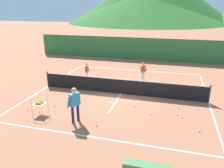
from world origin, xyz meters
TOP-DOWN VIEW (x-y plane):
  - ground_plane at (0.00, 0.00)m, footprint 120.00×120.00m
  - line_baseline_near at (0.00, -5.06)m, footprint 10.19×0.08m
  - line_baseline_far at (0.00, 5.55)m, footprint 10.19×0.08m
  - line_sideline_west at (-5.09, 0.00)m, footprint 0.08×10.61m
  - line_sideline_east at (5.09, 0.00)m, footprint 0.08×10.61m
  - line_service_center at (0.00, 0.00)m, footprint 0.08×5.49m
  - tennis_net at (0.00, 0.00)m, footprint 10.20×0.08m
  - instructor at (-1.23, -4.01)m, footprint 0.51×0.84m
  - student_0 at (-3.08, 2.13)m, footprint 0.24×0.51m
  - student_1 at (0.93, 2.94)m, footprint 0.42×0.72m
  - ball_cart at (-3.29, -3.74)m, footprint 0.58×0.58m
  - tennis_ball_0 at (-1.82, -1.55)m, footprint 0.07×0.07m
  - tennis_ball_1 at (4.30, -3.45)m, footprint 0.07×0.07m
  - tennis_ball_2 at (3.60, -2.31)m, footprint 0.07×0.07m
  - tennis_ball_3 at (3.37, -2.06)m, footprint 0.07×0.07m
  - tennis_ball_4 at (3.47, -1.30)m, footprint 0.07×0.07m
  - tennis_ball_5 at (-4.13, -3.60)m, footprint 0.07×0.07m
  - tennis_ball_6 at (2.14, -2.36)m, footprint 0.07×0.07m
  - tennis_ball_7 at (-0.14, -4.16)m, footprint 0.07×0.07m
  - tennis_ball_8 at (1.16, -1.69)m, footprint 0.07×0.07m
  - tennis_ball_9 at (-3.07, -2.76)m, footprint 0.07×0.07m
  - tennis_ball_10 at (-2.33, -2.71)m, footprint 0.07×0.07m
  - windscreen_fence at (0.00, 9.70)m, footprint 22.42×0.08m
  - hill_0 at (-7.10, 65.48)m, footprint 51.04×51.04m

SIDE VIEW (x-z plane):
  - ground_plane at x=0.00m, z-range 0.00..0.00m
  - line_baseline_near at x=0.00m, z-range 0.00..0.01m
  - line_baseline_far at x=0.00m, z-range 0.00..0.01m
  - line_sideline_west at x=-5.09m, z-range 0.00..0.01m
  - line_sideline_east at x=5.09m, z-range 0.00..0.01m
  - line_service_center at x=0.00m, z-range 0.00..0.01m
  - tennis_ball_0 at x=-1.82m, z-range 0.00..0.07m
  - tennis_ball_1 at x=4.30m, z-range 0.00..0.07m
  - tennis_ball_2 at x=3.60m, z-range 0.00..0.07m
  - tennis_ball_3 at x=3.37m, z-range 0.00..0.07m
  - tennis_ball_4 at x=3.47m, z-range 0.00..0.07m
  - tennis_ball_5 at x=-4.13m, z-range 0.00..0.07m
  - tennis_ball_6 at x=2.14m, z-range 0.00..0.07m
  - tennis_ball_7 at x=-0.14m, z-range 0.00..0.07m
  - tennis_ball_8 at x=1.16m, z-range 0.00..0.07m
  - tennis_ball_9 at x=-3.07m, z-range 0.00..0.07m
  - tennis_ball_10 at x=-2.33m, z-range 0.00..0.07m
  - tennis_net at x=0.00m, z-range -0.03..1.02m
  - ball_cart at x=-3.29m, z-range 0.15..1.05m
  - student_0 at x=-3.08m, z-range 0.12..1.37m
  - student_1 at x=0.93m, z-range 0.14..1.51m
  - instructor at x=-1.23m, z-range 0.17..1.87m
  - windscreen_fence at x=0.00m, z-range 0.00..2.21m
  - hill_0 at x=-7.10m, z-range 0.00..11.21m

